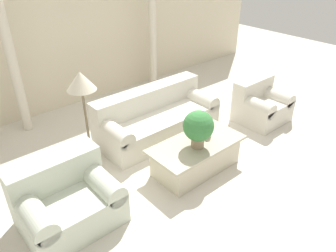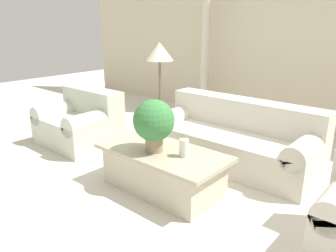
{
  "view_description": "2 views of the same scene",
  "coord_description": "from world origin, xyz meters",
  "px_view_note": "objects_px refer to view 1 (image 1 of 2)",
  "views": [
    {
      "loc": [
        -2.83,
        -3.14,
        3.03
      ],
      "look_at": [
        -0.06,
        0.07,
        0.56
      ],
      "focal_mm": 35.0,
      "sensor_mm": 36.0,
      "label": 1
    },
    {
      "loc": [
        2.21,
        -2.81,
        1.75
      ],
      "look_at": [
        -0.0,
        -0.28,
        0.68
      ],
      "focal_mm": 35.0,
      "sensor_mm": 36.0,
      "label": 2
    }
  ],
  "objects_px": {
    "sofa_long": "(156,118)",
    "armchair": "(261,104)",
    "coffee_table": "(196,156)",
    "floor_lamp": "(81,86)",
    "loveseat": "(66,199)",
    "potted_plant": "(199,127)"
  },
  "relations": [
    {
      "from": "sofa_long",
      "to": "armchair",
      "type": "height_order",
      "value": "sofa_long"
    },
    {
      "from": "coffee_table",
      "to": "armchair",
      "type": "height_order",
      "value": "armchair"
    },
    {
      "from": "floor_lamp",
      "to": "armchair",
      "type": "xyz_separation_m",
      "value": [
        3.09,
        -0.86,
        -0.95
      ]
    },
    {
      "from": "loveseat",
      "to": "coffee_table",
      "type": "bearing_deg",
      "value": -8.43
    },
    {
      "from": "sofa_long",
      "to": "loveseat",
      "type": "height_order",
      "value": "same"
    },
    {
      "from": "sofa_long",
      "to": "floor_lamp",
      "type": "height_order",
      "value": "floor_lamp"
    },
    {
      "from": "loveseat",
      "to": "coffee_table",
      "type": "xyz_separation_m",
      "value": [
        1.89,
        -0.28,
        -0.1
      ]
    },
    {
      "from": "armchair",
      "to": "potted_plant",
      "type": "bearing_deg",
      "value": -169.97
    },
    {
      "from": "coffee_table",
      "to": "potted_plant",
      "type": "xyz_separation_m",
      "value": [
        -0.05,
        -0.07,
        0.54
      ]
    },
    {
      "from": "coffee_table",
      "to": "floor_lamp",
      "type": "distance_m",
      "value": 1.9
    },
    {
      "from": "potted_plant",
      "to": "floor_lamp",
      "type": "bearing_deg",
      "value": 130.33
    },
    {
      "from": "potted_plant",
      "to": "floor_lamp",
      "type": "height_order",
      "value": "floor_lamp"
    },
    {
      "from": "sofa_long",
      "to": "potted_plant",
      "type": "relative_size",
      "value": 3.86
    },
    {
      "from": "potted_plant",
      "to": "armchair",
      "type": "height_order",
      "value": "potted_plant"
    },
    {
      "from": "loveseat",
      "to": "sofa_long",
      "type": "bearing_deg",
      "value": 23.0
    },
    {
      "from": "sofa_long",
      "to": "loveseat",
      "type": "xyz_separation_m",
      "value": [
        -2.09,
        -0.89,
        0.01
      ]
    },
    {
      "from": "floor_lamp",
      "to": "sofa_long",
      "type": "bearing_deg",
      "value": 0.42
    },
    {
      "from": "potted_plant",
      "to": "armchair",
      "type": "relative_size",
      "value": 0.62
    },
    {
      "from": "potted_plant",
      "to": "floor_lamp",
      "type": "relative_size",
      "value": 0.37
    },
    {
      "from": "loveseat",
      "to": "floor_lamp",
      "type": "height_order",
      "value": "floor_lamp"
    },
    {
      "from": "sofa_long",
      "to": "coffee_table",
      "type": "relative_size",
      "value": 1.51
    },
    {
      "from": "potted_plant",
      "to": "armchair",
      "type": "xyz_separation_m",
      "value": [
        2.05,
        0.36,
        -0.45
      ]
    }
  ]
}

